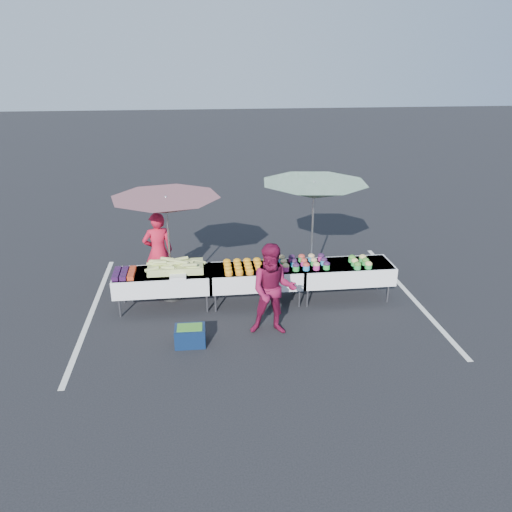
{
  "coord_description": "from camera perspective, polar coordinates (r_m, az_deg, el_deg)",
  "views": [
    {
      "loc": [
        -1.05,
        -8.89,
        4.58
      ],
      "look_at": [
        0.0,
        0.0,
        1.0
      ],
      "focal_mm": 35.0,
      "sensor_mm": 36.0,
      "label": 1
    }
  ],
  "objects": [
    {
      "name": "potato_cups",
      "position": [
        9.83,
        4.93,
        -0.7
      ],
      "size": [
        1.14,
        0.58,
        0.16
      ],
      "color": "#2B89C9",
      "rests_on": "table_right"
    },
    {
      "name": "berry_punnets",
      "position": [
        9.72,
        -14.83,
        -1.93
      ],
      "size": [
        0.4,
        0.54,
        0.08
      ],
      "color": "black",
      "rests_on": "table_left"
    },
    {
      "name": "storage_bin",
      "position": [
        8.66,
        -7.54,
        -8.98
      ],
      "size": [
        0.52,
        0.39,
        0.34
      ],
      "rotation": [
        0.0,
        0.0,
        -0.02
      ],
      "color": "#0C1D3D",
      "rests_on": "ground"
    },
    {
      "name": "umbrella_left",
      "position": [
        9.67,
        -10.22,
        5.65
      ],
      "size": [
        2.42,
        2.42,
        2.15
      ],
      "rotation": [
        0.0,
        0.0,
        -0.17
      ],
      "color": "black",
      "rests_on": "ground"
    },
    {
      "name": "table_left",
      "position": [
        9.77,
        -10.55,
        -2.73
      ],
      "size": [
        1.86,
        0.81,
        0.75
      ],
      "color": "white",
      "rests_on": "ground"
    },
    {
      "name": "umbrella_right",
      "position": [
        10.28,
        6.66,
        7.36
      ],
      "size": [
        2.71,
        2.71,
        2.25
      ],
      "rotation": [
        0.0,
        0.0,
        0.27
      ],
      "color": "black",
      "rests_on": "ground"
    },
    {
      "name": "vendor",
      "position": [
        10.47,
        -11.1,
        0.47
      ],
      "size": [
        0.69,
        0.54,
        1.69
      ],
      "primitive_type": "imported",
      "rotation": [
        0.0,
        0.0,
        3.38
      ],
      "color": "red",
      "rests_on": "ground"
    },
    {
      "name": "bean_baskets",
      "position": [
        10.05,
        11.81,
        -0.64
      ],
      "size": [
        0.36,
        0.5,
        0.15
      ],
      "color": "green",
      "rests_on": "table_right"
    },
    {
      "name": "corn_pile",
      "position": [
        9.69,
        -9.21,
        -1.2
      ],
      "size": [
        1.16,
        0.57,
        0.26
      ],
      "color": "#C8CD69",
      "rests_on": "table_left"
    },
    {
      "name": "ground",
      "position": [
        10.05,
        0.0,
        -5.3
      ],
      "size": [
        80.0,
        80.0,
        0.0
      ],
      "primitive_type": "plane",
      "color": "black"
    },
    {
      "name": "carrot_bowls",
      "position": [
        9.69,
        -0.87,
        -1.16
      ],
      "size": [
        0.95,
        0.69,
        0.11
      ],
      "color": "orange",
      "rests_on": "table_center"
    },
    {
      "name": "table_center",
      "position": [
        9.8,
        0.0,
        -2.26
      ],
      "size": [
        1.86,
        0.81,
        0.75
      ],
      "color": "white",
      "rests_on": "ground"
    },
    {
      "name": "stripe_right",
      "position": [
        10.87,
        17.05,
        -4.15
      ],
      "size": [
        0.1,
        5.0,
        0.0
      ],
      "primitive_type": "cube",
      "color": "silver",
      "rests_on": "ground"
    },
    {
      "name": "stripe_left",
      "position": [
        10.23,
        -18.21,
        -5.99
      ],
      "size": [
        0.1,
        5.0,
        0.0
      ],
      "primitive_type": "cube",
      "color": "silver",
      "rests_on": "ground"
    },
    {
      "name": "customer",
      "position": [
        8.64,
        1.97,
        -3.91
      ],
      "size": [
        0.89,
        0.74,
        1.67
      ],
      "primitive_type": "imported",
      "rotation": [
        0.0,
        0.0,
        -0.15
      ],
      "color": "maroon",
      "rests_on": "ground"
    },
    {
      "name": "plastic_bags",
      "position": [
        9.4,
        -8.9,
        -2.35
      ],
      "size": [
        0.3,
        0.25,
        0.05
      ],
      "primitive_type": "cube",
      "color": "white",
      "rests_on": "table_left"
    },
    {
      "name": "table_right",
      "position": [
        10.15,
        10.14,
        -1.74
      ],
      "size": [
        1.86,
        0.81,
        0.75
      ],
      "color": "white",
      "rests_on": "ground"
    }
  ]
}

